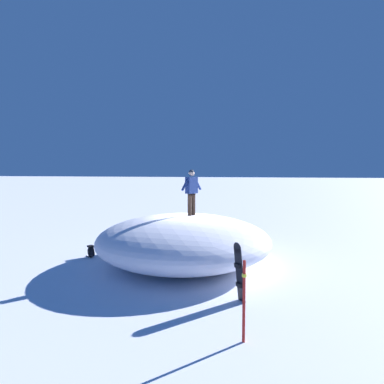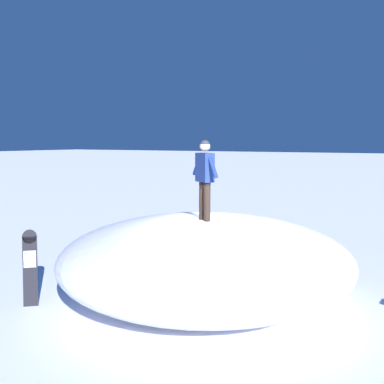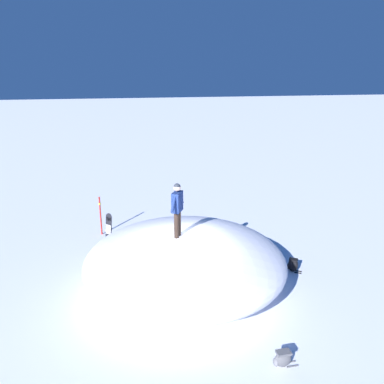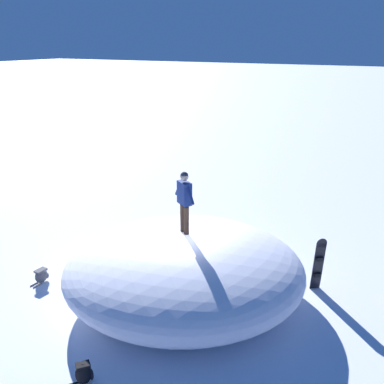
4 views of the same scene
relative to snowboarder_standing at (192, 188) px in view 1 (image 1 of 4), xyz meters
The scene contains 7 objects.
ground 2.78m from the snowboarder_standing, 91.96° to the right, with size 240.00×240.00×0.00m, color white.
snow_mound 1.88m from the snowboarder_standing, 26.31° to the left, with size 6.22×6.19×1.78m, color white.
snowboarder_standing is the anchor object (origin of this frame).
snowboard_primary_upright 4.10m from the snowboarder_standing, 120.68° to the left, with size 0.34×0.36×1.58m.
backpack_near 4.72m from the snowboarder_standing, ahead, with size 0.49×0.45×0.48m.
backpack_far 4.83m from the snowboarder_standing, 69.34° to the right, with size 0.59×0.27×0.41m.
trail_marker_pole 5.74m from the snowboarder_standing, 111.93° to the left, with size 0.10×0.10×1.65m.
Camera 1 is at (-2.16, 11.72, 3.45)m, focal length 30.14 mm.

